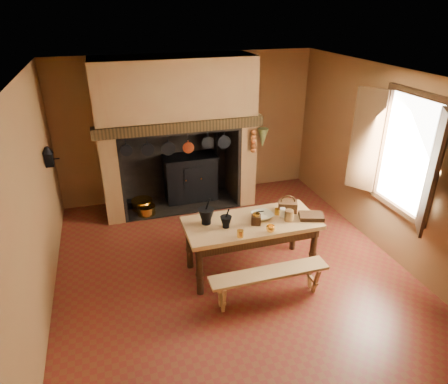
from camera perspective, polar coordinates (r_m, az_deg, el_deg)
name	(u,v)px	position (r m, az deg, el deg)	size (l,w,h in m)	color
floor	(231,268)	(6.11, 0.94, -10.82)	(5.50, 5.50, 0.00)	#5E1D16
ceiling	(232,77)	(4.98, 1.17, 16.05)	(5.50, 5.50, 0.00)	silver
back_wall	(188,128)	(7.90, -5.18, 9.12)	(5.00, 0.02, 2.80)	olive
wall_left	(31,209)	(5.27, -25.83, -2.17)	(0.02, 5.50, 2.80)	olive
wall_right	(388,164)	(6.56, 22.36, 3.76)	(0.02, 5.50, 2.80)	olive
wall_front	(343,327)	(3.31, 16.59, -17.95)	(5.00, 0.02, 2.80)	olive
chimney_breast	(176,114)	(7.32, -6.90, 11.06)	(2.95, 0.96, 2.80)	olive
iron_range	(191,177)	(7.92, -4.75, 2.14)	(1.12, 0.55, 1.60)	black
hearth_pans	(143,207)	(7.76, -11.56, -2.05)	(0.51, 0.62, 0.20)	gold
hanging_pans	(180,147)	(6.97, -6.25, 6.46)	(1.92, 0.29, 0.27)	black
onion_string	(253,141)	(7.31, 4.21, 7.22)	(0.12, 0.10, 0.46)	#95451B
herb_bunch	(263,138)	(7.36, 5.55, 7.70)	(0.20, 0.20, 0.35)	#545C2B
window	(401,155)	(6.08, 23.97, 4.87)	(0.39, 1.75, 1.76)	white
wall_coffee_mill	(48,155)	(6.63, -23.82, 4.81)	(0.23, 0.16, 0.31)	black
work_table	(251,229)	(5.72, 3.92, -5.32)	(1.90, 0.84, 0.82)	tan
bench_front	(269,279)	(5.39, 6.46, -12.19)	(1.60, 0.28, 0.45)	tan
bench_back	(235,225)	(6.48, 1.59, -4.78)	(1.67, 0.29, 0.47)	tan
mortar_large	(206,215)	(5.53, -2.57, -3.35)	(0.23, 0.23, 0.38)	black
mortar_small	(226,221)	(5.46, 0.28, -4.21)	(0.16, 0.16, 0.28)	black
coffee_grinder	(256,219)	(5.56, 4.61, -3.86)	(0.19, 0.17, 0.20)	#31200F
brass_mug_a	(240,234)	(5.27, 2.34, -5.96)	(0.09, 0.09, 0.10)	gold
brass_mug_b	(277,212)	(5.85, 7.64, -2.78)	(0.08, 0.08, 0.09)	gold
mixing_bowl	(262,216)	(5.73, 5.50, -3.40)	(0.30, 0.30, 0.07)	beige
stoneware_crock	(289,215)	(5.70, 9.26, -3.31)	(0.13, 0.13, 0.16)	brown
glass_jar	(282,213)	(5.78, 8.35, -2.94)	(0.08, 0.08, 0.14)	beige
wicker_basket	(288,206)	(5.95, 9.09, -1.94)	(0.32, 0.28, 0.26)	#503318
wooden_tray	(311,216)	(5.84, 12.35, -3.40)	(0.34, 0.24, 0.06)	#31200F
brass_cup	(271,229)	(5.41, 6.67, -5.24)	(0.12, 0.12, 0.09)	gold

